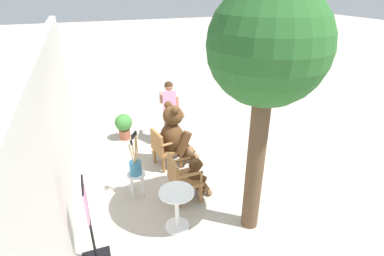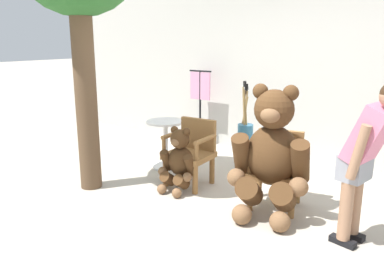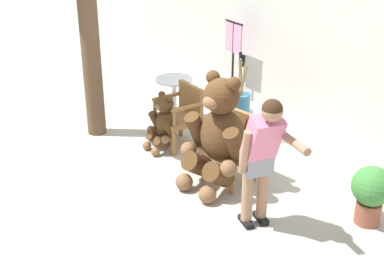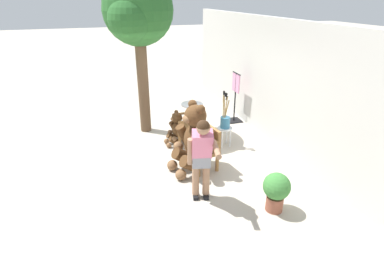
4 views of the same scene
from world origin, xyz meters
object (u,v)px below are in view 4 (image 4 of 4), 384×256
at_px(person_visitor, 202,153).
at_px(white_stool, 225,132).
at_px(potted_plant, 276,190).
at_px(clothing_display_stand, 235,96).
at_px(round_side_table, 192,114).
at_px(wooden_chair_left, 188,125).
at_px(patio_tree, 137,14).
at_px(teddy_bear_large, 193,139).
at_px(wooden_chair_right, 205,147).
at_px(teddy_bear_small, 176,129).
at_px(brush_bucket, 225,120).

xyz_separation_m(person_visitor, white_stool, (-1.76, 1.18, -0.56)).
relative_size(potted_plant, clothing_display_stand, 0.50).
xyz_separation_m(white_stool, round_side_table, (-1.08, -0.45, 0.09)).
distance_m(wooden_chair_left, round_side_table, 0.75).
xyz_separation_m(patio_tree, clothing_display_stand, (0.05, 2.49, -2.12)).
distance_m(teddy_bear_large, white_stool, 1.34).
xyz_separation_m(wooden_chair_left, wooden_chair_right, (1.18, -0.00, 0.00)).
distance_m(wooden_chair_right, patio_tree, 3.32).
relative_size(teddy_bear_small, brush_bucket, 0.94).
relative_size(brush_bucket, round_side_table, 1.22).
bearing_deg(teddy_bear_small, clothing_display_stand, 115.57).
xyz_separation_m(wooden_chair_right, clothing_display_stand, (-2.09, 1.62, 0.26)).
height_order(round_side_table, clothing_display_stand, clothing_display_stand).
bearing_deg(wooden_chair_right, teddy_bear_large, -84.55).
bearing_deg(person_visitor, potted_plant, 60.04).
distance_m(person_visitor, round_side_table, 2.98).
relative_size(person_visitor, patio_tree, 0.42).
distance_m(wooden_chair_right, person_visitor, 1.16).
xyz_separation_m(wooden_chair_right, white_stool, (-0.78, 0.76, -0.11)).
bearing_deg(round_side_table, person_visitor, -14.55).
xyz_separation_m(potted_plant, clothing_display_stand, (-3.68, 0.99, 0.32)).
bearing_deg(round_side_table, clothing_display_stand, 100.10).
bearing_deg(teddy_bear_small, potted_plant, 18.32).
distance_m(round_side_table, clothing_display_stand, 1.35).
bearing_deg(round_side_table, potted_plant, 5.23).
bearing_deg(wooden_chair_right, person_visitor, -23.20).
bearing_deg(clothing_display_stand, teddy_bear_large, -41.57).
bearing_deg(potted_plant, white_stool, 176.86).
relative_size(teddy_bear_large, round_side_table, 1.99).
relative_size(wooden_chair_right, teddy_bear_small, 1.04).
relative_size(teddy_bear_large, white_stool, 3.11).
height_order(wooden_chair_right, patio_tree, patio_tree).
relative_size(person_visitor, white_stool, 3.37).
distance_m(wooden_chair_left, white_stool, 0.87).
relative_size(wooden_chair_left, wooden_chair_right, 1.00).
relative_size(wooden_chair_left, patio_tree, 0.23).
bearing_deg(potted_plant, patio_tree, -158.03).
bearing_deg(person_visitor, teddy_bear_small, 176.40).
bearing_deg(potted_plant, person_visitor, -119.96).
bearing_deg(wooden_chair_left, potted_plant, 12.82).
bearing_deg(white_stool, wooden_chair_left, -118.07).
xyz_separation_m(person_visitor, brush_bucket, (-1.76, 1.18, -0.27)).
height_order(person_visitor, white_stool, person_visitor).
bearing_deg(brush_bucket, round_side_table, -157.72).
bearing_deg(brush_bucket, teddy_bear_small, -111.06).
bearing_deg(wooden_chair_right, potted_plant, 21.68).
bearing_deg(wooden_chair_right, patio_tree, -157.81).
xyz_separation_m(wooden_chair_left, person_visitor, (2.17, -0.42, 0.46)).
bearing_deg(white_stool, round_side_table, -157.65).
height_order(teddy_bear_large, patio_tree, patio_tree).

